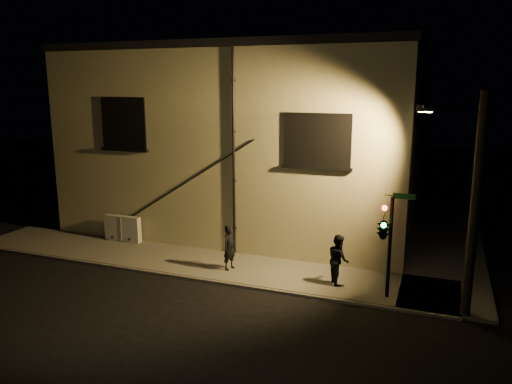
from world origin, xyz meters
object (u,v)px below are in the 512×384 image
at_px(utility_cabinet, 123,228).
at_px(pedestrian_a, 230,248).
at_px(streetlamp_pole, 471,201).
at_px(pedestrian_b, 338,259).
at_px(traffic_signal, 384,228).

bearing_deg(utility_cabinet, pedestrian_a, -14.50).
relative_size(pedestrian_a, streetlamp_pole, 0.25).
relative_size(utility_cabinet, streetlamp_pole, 0.26).
bearing_deg(utility_cabinet, pedestrian_b, -8.18).
xyz_separation_m(traffic_signal, streetlamp_pole, (2.49, -0.32, 1.17)).
relative_size(pedestrian_b, streetlamp_pole, 0.26).
relative_size(utility_cabinet, pedestrian_b, 0.99).
relative_size(pedestrian_b, traffic_signal, 0.50).
bearing_deg(traffic_signal, pedestrian_b, 156.76).
bearing_deg(utility_cabinet, traffic_signal, -10.33).
bearing_deg(pedestrian_a, streetlamp_pole, -78.45).
bearing_deg(pedestrian_b, streetlamp_pole, -133.14).
distance_m(pedestrian_b, traffic_signal, 2.27).
height_order(utility_cabinet, pedestrian_a, pedestrian_a).
height_order(pedestrian_a, traffic_signal, traffic_signal).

